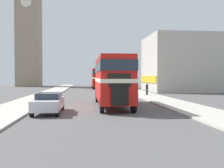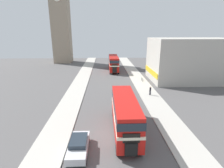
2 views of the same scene
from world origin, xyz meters
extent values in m
plane|color=#565454|center=(0.00, 0.00, 0.00)|extent=(120.00, 120.00, 0.00)
cube|color=#B7B2A8|center=(6.75, 0.00, 0.06)|extent=(3.50, 120.00, 0.12)
cube|color=#B7B2A8|center=(-6.75, 0.00, 0.06)|extent=(3.50, 120.00, 0.12)
cube|color=red|center=(0.98, 1.06, 1.30)|extent=(2.48, 9.63, 1.53)
cube|color=beige|center=(0.98, 1.06, 2.20)|extent=(2.50, 9.68, 0.28)
cube|color=red|center=(0.98, 1.06, 3.17)|extent=(2.43, 9.44, 1.66)
cube|color=#232D38|center=(0.98, 1.06, 3.26)|extent=(2.50, 9.54, 0.75)
cube|color=black|center=(0.98, -3.85, 1.23)|extent=(1.12, 0.20, 1.22)
cube|color=black|center=(0.98, -3.72, 2.26)|extent=(1.49, 0.12, 0.89)
cylinder|color=black|center=(-0.12, -2.85, 0.57)|extent=(0.28, 1.14, 1.14)
cylinder|color=black|center=(2.08, -2.85, 0.57)|extent=(0.28, 1.14, 1.14)
cylinder|color=black|center=(-0.12, 4.86, 0.57)|extent=(0.28, 1.14, 1.14)
cylinder|color=black|center=(2.08, 4.86, 0.57)|extent=(0.28, 1.14, 1.14)
cube|color=#B2140F|center=(1.34, 33.85, 1.35)|extent=(2.52, 10.89, 1.61)
cube|color=beige|center=(1.34, 33.85, 2.30)|extent=(2.55, 10.94, 0.29)
cube|color=#B2140F|center=(1.34, 33.85, 3.32)|extent=(2.47, 10.67, 1.76)
cube|color=#232D38|center=(1.34, 33.85, 3.41)|extent=(2.55, 10.78, 0.79)
cube|color=black|center=(1.34, 28.30, 1.26)|extent=(1.14, 0.20, 1.29)
cube|color=black|center=(1.34, 28.45, 2.36)|extent=(1.51, 0.12, 0.94)
cylinder|color=black|center=(0.22, 29.31, 0.57)|extent=(0.28, 1.14, 1.14)
cylinder|color=black|center=(2.46, 29.31, 0.57)|extent=(0.28, 1.14, 1.14)
cylinder|color=black|center=(0.22, 38.27, 0.57)|extent=(0.28, 1.14, 1.14)
cylinder|color=black|center=(2.46, 38.27, 0.57)|extent=(0.28, 1.14, 1.14)
cube|color=silver|center=(-3.74, -2.45, 0.63)|extent=(1.74, 4.31, 0.68)
cube|color=#232D38|center=(-3.74, -2.28, 1.17)|extent=(1.53, 2.24, 0.40)
cylinder|color=black|center=(-4.51, -4.16, 0.32)|extent=(0.20, 0.64, 0.64)
cylinder|color=black|center=(-2.97, -4.16, 0.32)|extent=(0.20, 0.64, 0.64)
cylinder|color=black|center=(-4.51, -0.74, 0.32)|extent=(0.20, 0.64, 0.64)
cylinder|color=black|center=(-2.97, -0.74, 0.32)|extent=(0.20, 0.64, 0.64)
cylinder|color=#282833|center=(6.73, 12.51, 0.50)|extent=(0.14, 0.14, 0.76)
cylinder|color=#282833|center=(6.90, 12.51, 0.50)|extent=(0.14, 0.14, 0.76)
cylinder|color=black|center=(6.82, 12.51, 1.18)|extent=(0.32, 0.32, 0.60)
sphere|color=tan|center=(6.82, 12.51, 1.58)|extent=(0.21, 0.21, 0.21)
torus|color=black|center=(7.32, 21.19, 0.48)|extent=(0.05, 0.71, 0.71)
torus|color=black|center=(7.32, 22.24, 0.48)|extent=(0.05, 0.71, 0.71)
cylinder|color=#234C93|center=(7.32, 21.72, 0.62)|extent=(0.04, 1.06, 0.34)
cylinder|color=#234C93|center=(7.32, 22.09, 0.69)|extent=(0.04, 0.04, 0.43)
cube|color=gray|center=(-16.51, 49.39, 13.30)|extent=(5.97, 5.97, 26.60)
cylinder|color=silver|center=(-16.51, 46.36, 21.81)|extent=(2.69, 0.10, 2.69)
cube|color=#B2ADA3|center=(18.57, 22.58, 4.80)|extent=(18.06, 11.01, 9.60)
cube|color=gold|center=(9.48, 22.58, 2.11)|extent=(0.12, 10.46, 1.15)
camera|label=1|loc=(-1.17, -19.83, 2.45)|focal=40.00mm
camera|label=2|loc=(-1.20, -16.50, 10.92)|focal=28.00mm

